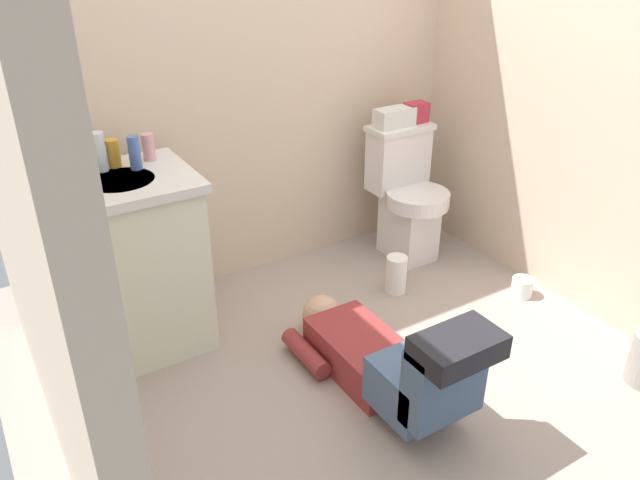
% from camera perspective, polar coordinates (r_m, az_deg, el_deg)
% --- Properties ---
extents(ground_plane, '(2.86, 3.06, 0.04)m').
position_cam_1_polar(ground_plane, '(2.85, 4.06, -11.46)').
color(ground_plane, gray).
extents(wall_back, '(2.52, 0.08, 2.40)m').
position_cam_1_polar(wall_back, '(3.19, -6.81, 17.07)').
color(wall_back, beige).
rests_on(wall_back, ground_plane).
extents(wall_left, '(0.08, 2.06, 2.40)m').
position_cam_1_polar(wall_left, '(1.87, -26.94, 6.62)').
color(wall_left, beige).
rests_on(wall_left, ground_plane).
extents(wall_right, '(0.08, 2.06, 2.40)m').
position_cam_1_polar(wall_right, '(3.16, 23.95, 14.87)').
color(wall_right, beige).
rests_on(wall_right, ground_plane).
extents(toilet, '(0.36, 0.46, 0.75)m').
position_cam_1_polar(toilet, '(3.57, 7.89, 4.12)').
color(toilet, silver).
rests_on(toilet, ground_plane).
extents(vanity_cabinet, '(0.60, 0.52, 0.82)m').
position_cam_1_polar(vanity_cabinet, '(2.86, -16.79, -2.02)').
color(vanity_cabinet, beige).
rests_on(vanity_cabinet, ground_plane).
extents(faucet, '(0.02, 0.02, 0.10)m').
position_cam_1_polar(faucet, '(2.80, -18.86, 7.25)').
color(faucet, silver).
rests_on(faucet, vanity_cabinet).
extents(person_plumber, '(0.39, 1.06, 0.52)m').
position_cam_1_polar(person_plumber, '(2.58, 6.18, -10.84)').
color(person_plumber, maroon).
rests_on(person_plumber, ground_plane).
extents(tissue_box, '(0.22, 0.11, 0.10)m').
position_cam_1_polar(tissue_box, '(3.46, 6.81, 11.07)').
color(tissue_box, silver).
rests_on(tissue_box, toilet).
extents(toiletry_bag, '(0.12, 0.09, 0.11)m').
position_cam_1_polar(toiletry_bag, '(3.55, 8.77, 11.46)').
color(toiletry_bag, '#B22D3F').
rests_on(toiletry_bag, toilet).
extents(soap_dispenser, '(0.06, 0.06, 0.17)m').
position_cam_1_polar(soap_dispenser, '(2.74, -22.63, 6.59)').
color(soap_dispenser, '#4BA25A').
rests_on(soap_dispenser, vanity_cabinet).
extents(bottle_white, '(0.06, 0.06, 0.11)m').
position_cam_1_polar(bottle_white, '(2.79, -20.72, 7.04)').
color(bottle_white, white).
rests_on(bottle_white, vanity_cabinet).
extents(bottle_clear, '(0.06, 0.06, 0.17)m').
position_cam_1_polar(bottle_clear, '(2.76, -19.54, 7.60)').
color(bottle_clear, silver).
rests_on(bottle_clear, vanity_cabinet).
extents(bottle_amber, '(0.06, 0.06, 0.12)m').
position_cam_1_polar(bottle_amber, '(2.80, -18.36, 7.54)').
color(bottle_amber, gold).
rests_on(bottle_amber, vanity_cabinet).
extents(bottle_blue, '(0.05, 0.05, 0.14)m').
position_cam_1_polar(bottle_blue, '(2.74, -16.58, 7.65)').
color(bottle_blue, '#4768B2').
rests_on(bottle_blue, vanity_cabinet).
extents(bottle_pink, '(0.05, 0.05, 0.12)m').
position_cam_1_polar(bottle_pink, '(2.83, -15.41, 8.19)').
color(bottle_pink, '#D29099').
rests_on(bottle_pink, vanity_cabinet).
extents(paper_towel_roll, '(0.11, 0.11, 0.20)m').
position_cam_1_polar(paper_towel_roll, '(3.30, 6.97, -3.12)').
color(paper_towel_roll, white).
rests_on(paper_towel_roll, ground_plane).
extents(toilet_paper_roll, '(0.11, 0.11, 0.10)m').
position_cam_1_polar(toilet_paper_roll, '(3.43, 17.96, -4.12)').
color(toilet_paper_roll, white).
rests_on(toilet_paper_roll, ground_plane).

